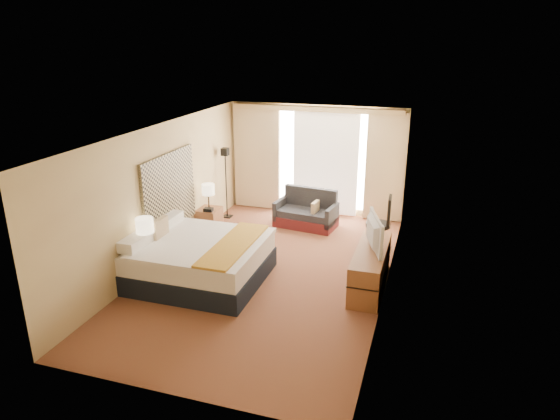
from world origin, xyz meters
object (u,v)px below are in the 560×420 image
(bed, at_px, (200,259))
(loveseat, at_px, (307,214))
(lamp_right, at_px, (208,190))
(television, at_px, (370,232))
(desk_chair, at_px, (381,227))
(nightstand_right, at_px, (209,221))
(lamp_left, at_px, (145,226))
(nightstand_left, at_px, (148,269))
(media_dresser, at_px, (370,268))
(floor_lamp, at_px, (226,169))

(bed, relative_size, loveseat, 1.52)
(lamp_right, distance_m, television, 3.90)
(bed, xyz_separation_m, desk_chair, (2.87, 2.26, 0.12))
(nightstand_right, relative_size, lamp_left, 0.87)
(lamp_left, bearing_deg, nightstand_left, -74.01)
(nightstand_left, distance_m, lamp_left, 0.77)
(media_dresser, distance_m, television, 0.64)
(bed, bearing_deg, television, 13.08)
(lamp_left, distance_m, television, 3.80)
(nightstand_right, bearing_deg, floor_lamp, 91.66)
(floor_lamp, bearing_deg, media_dresser, -33.70)
(floor_lamp, xyz_separation_m, lamp_right, (0.05, -1.06, -0.20))
(media_dresser, height_order, lamp_left, lamp_left)
(bed, height_order, lamp_right, lamp_right)
(media_dresser, bearing_deg, loveseat, 125.47)
(lamp_left, bearing_deg, television, 15.16)
(floor_lamp, relative_size, desk_chair, 1.47)
(bed, distance_m, lamp_right, 2.30)
(floor_lamp, bearing_deg, television, -33.95)
(floor_lamp, height_order, lamp_right, floor_lamp)
(media_dresser, xyz_separation_m, lamp_left, (-3.72, -0.98, 0.69))
(television, bearing_deg, nightstand_right, 50.39)
(nightstand_right, height_order, desk_chair, desk_chair)
(nightstand_left, xyz_separation_m, loveseat, (1.93, 3.54, 0.00))
(lamp_left, height_order, lamp_right, lamp_left)
(nightstand_right, distance_m, loveseat, 2.19)
(bed, distance_m, television, 2.98)
(nightstand_left, bearing_deg, floor_lamp, 90.49)
(nightstand_left, bearing_deg, lamp_right, 89.58)
(nightstand_right, distance_m, television, 3.99)
(bed, distance_m, loveseat, 3.33)
(desk_chair, bearing_deg, bed, -144.84)
(floor_lamp, bearing_deg, loveseat, 0.03)
(loveseat, relative_size, lamp_left, 2.26)
(bed, xyz_separation_m, loveseat, (1.12, 3.14, -0.11))
(loveseat, bearing_deg, lamp_left, -111.61)
(bed, bearing_deg, desk_chair, 38.15)
(nightstand_right, bearing_deg, loveseat, 28.34)
(nightstand_right, relative_size, television, 0.55)
(media_dresser, xyz_separation_m, desk_chair, (-0.02, 1.61, 0.16))
(media_dresser, distance_m, lamp_left, 3.91)
(desk_chair, xyz_separation_m, lamp_right, (-3.66, -0.18, 0.48))
(loveseat, xyz_separation_m, television, (1.72, -2.48, 0.71))
(floor_lamp, relative_size, television, 1.67)
(nightstand_left, distance_m, floor_lamp, 3.65)
(floor_lamp, xyz_separation_m, desk_chair, (3.71, -0.88, -0.68))
(nightstand_left, relative_size, loveseat, 0.38)
(loveseat, xyz_separation_m, lamp_right, (-1.91, -1.06, 0.71))
(nightstand_left, relative_size, lamp_right, 0.98)
(floor_lamp, height_order, lamp_left, floor_lamp)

